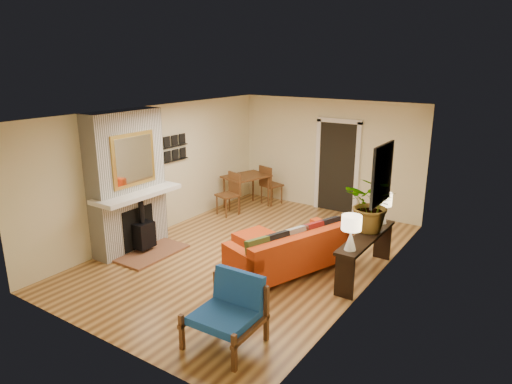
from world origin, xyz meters
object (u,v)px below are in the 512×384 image
at_px(lamp_near, 351,229).
at_px(lamp_far, 383,204).
at_px(console_table, 366,244).
at_px(houseplant, 373,204).
at_px(sofa, 292,252).
at_px(dining_table, 248,183).
at_px(ottoman, 257,241).
at_px(blue_chair, 230,307).

bearing_deg(lamp_near, lamp_far, 90.00).
distance_m(console_table, lamp_near, 0.85).
relative_size(console_table, houseplant, 1.96).
xyz_separation_m(sofa, houseplant, (1.06, 0.74, 0.83)).
bearing_deg(console_table, houseplant, 92.63).
distance_m(dining_table, console_table, 4.11).
height_order(sofa, houseplant, houseplant).
xyz_separation_m(ottoman, houseplant, (2.03, 0.37, 1.00)).
xyz_separation_m(sofa, lamp_near, (1.07, -0.17, 0.69)).
distance_m(ottoman, dining_table, 2.64).
height_order(ottoman, blue_chair, blue_chair).
relative_size(blue_chair, dining_table, 0.48).
bearing_deg(ottoman, dining_table, 128.10).
xyz_separation_m(sofa, dining_table, (-2.57, 2.43, 0.27)).
bearing_deg(houseplant, dining_table, 155.10).
bearing_deg(lamp_far, ottoman, -157.19).
bearing_deg(sofa, dining_table, 136.66).
bearing_deg(ottoman, lamp_far, 22.81).
height_order(sofa, dining_table, dining_table).
bearing_deg(blue_chair, houseplant, 75.19).
distance_m(sofa, ottoman, 1.05).
bearing_deg(sofa, lamp_far, 49.00).
bearing_deg(ottoman, lamp_near, -15.09).
xyz_separation_m(console_table, houseplant, (-0.01, 0.22, 0.62)).
distance_m(console_table, houseplant, 0.66).
bearing_deg(ottoman, blue_chair, -63.32).
bearing_deg(sofa, lamp_near, -9.16).
relative_size(sofa, blue_chair, 2.63).
height_order(sofa, ottoman, sofa).
relative_size(dining_table, houseplant, 1.95).
xyz_separation_m(ottoman, dining_table, (-1.61, 2.05, 0.43)).
height_order(dining_table, houseplant, houseplant).
height_order(blue_chair, lamp_near, lamp_near).
distance_m(blue_chair, lamp_near, 2.19).
height_order(blue_chair, lamp_far, lamp_far).
distance_m(dining_table, lamp_far, 3.86).
xyz_separation_m(dining_table, houseplant, (3.64, -1.69, 0.56)).
xyz_separation_m(blue_chair, houseplant, (0.76, 2.88, 0.72)).
distance_m(ottoman, lamp_near, 2.28).
xyz_separation_m(sofa, lamp_far, (1.07, 1.23, 0.69)).
bearing_deg(dining_table, lamp_near, -35.52).
xyz_separation_m(blue_chair, console_table, (0.77, 2.66, 0.10)).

